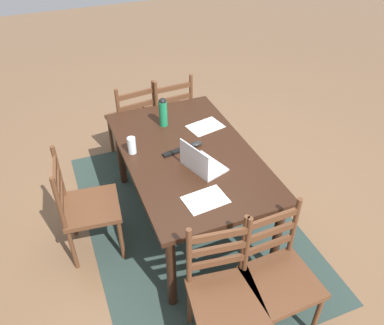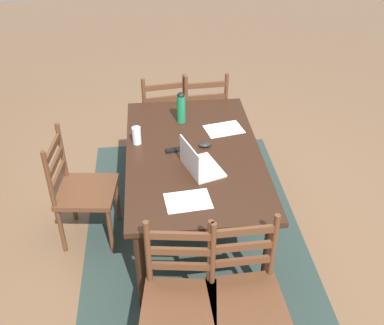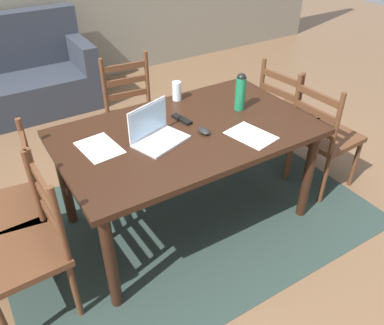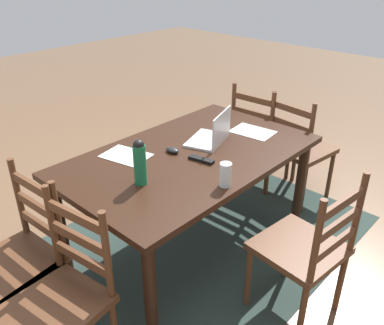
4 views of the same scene
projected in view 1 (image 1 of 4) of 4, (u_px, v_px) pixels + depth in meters
The scene contains 15 objects.
ground_plane at pixel (189, 219), 3.69m from camera, with size 14.00×14.00×0.00m, color brown.
area_rug at pixel (189, 219), 3.68m from camera, with size 2.64×1.78×0.01m, color #283833.
dining_table at pixel (189, 161), 3.27m from camera, with size 1.68×1.01×0.77m.
chair_left_far at pixel (224, 295), 2.52m from camera, with size 0.49×0.49×0.95m.
chair_left_near at pixel (279, 276), 2.63m from camera, with size 0.46×0.46×0.95m.
chair_right_far at pixel (133, 121), 4.18m from camera, with size 0.50×0.50×0.95m.
chair_far_head at pixel (86, 207), 3.15m from camera, with size 0.49×0.49×0.95m.
chair_right_near at pixel (169, 114), 4.30m from camera, with size 0.47×0.47×0.95m.
laptop at pixel (200, 163), 3.01m from camera, with size 0.37×0.31×0.23m.
water_bottle at pixel (163, 111), 3.47m from camera, with size 0.07×0.07×0.27m.
drinking_glass at pixel (132, 145), 3.18m from camera, with size 0.07×0.07×0.14m, color silver.
computer_mouse at pixel (196, 144), 3.29m from camera, with size 0.06×0.10×0.03m, color black.
tv_remote at pixel (173, 153), 3.20m from camera, with size 0.04×0.17×0.02m, color black.
paper_stack_left at pixel (205, 200), 2.77m from camera, with size 0.21×0.30×0.00m, color white.
paper_stack_right at pixel (205, 127), 3.53m from camera, with size 0.21×0.30×0.00m, color white.
Camera 1 is at (-2.43, 0.93, 2.66)m, focal length 37.23 mm.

